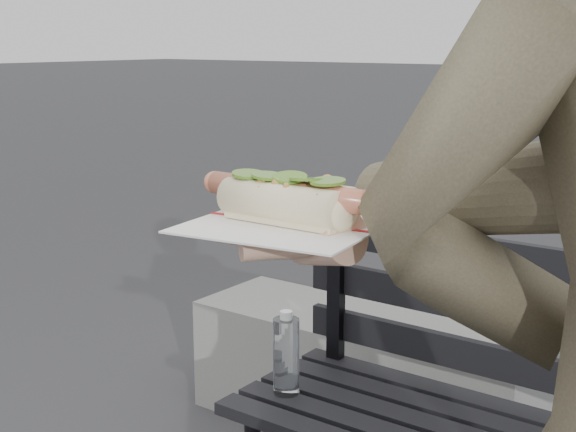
# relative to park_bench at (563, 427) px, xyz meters

# --- Properties ---
(park_bench) EXTENTS (1.50, 0.44, 0.88)m
(park_bench) POSITION_rel_park_bench_xyz_m (0.00, 0.00, 0.00)
(park_bench) COLOR black
(park_bench) RESTS_ON ground
(concrete_block) EXTENTS (1.20, 0.40, 0.40)m
(concrete_block) POSITION_rel_park_bench_xyz_m (-0.85, 0.61, -0.32)
(concrete_block) COLOR slate
(concrete_block) RESTS_ON ground
(held_hotdog) EXTENTS (0.62, 0.32, 0.20)m
(held_hotdog) POSITION_rel_park_bench_xyz_m (0.16, -0.88, 0.65)
(held_hotdog) COLOR #494130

